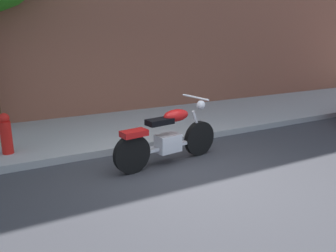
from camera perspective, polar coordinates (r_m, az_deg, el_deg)
name	(u,v)px	position (r m, az deg, el deg)	size (l,w,h in m)	color
ground_plane	(188,176)	(5.71, 3.40, -8.40)	(60.00, 60.00, 0.00)	#38383D
sidewalk	(121,129)	(8.32, -7.79, -0.42)	(23.89, 3.04, 0.14)	#A3A3A3
motorcycle	(168,138)	(6.10, -0.04, -1.97)	(2.17, 0.70, 1.17)	black
fire_hydrant	(6,137)	(6.91, -25.42, -1.68)	(0.20, 0.20, 0.91)	red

